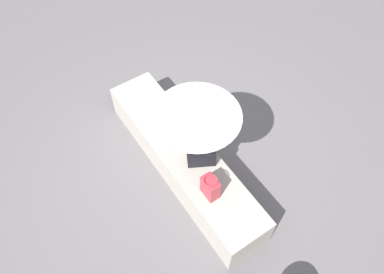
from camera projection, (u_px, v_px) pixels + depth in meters
ground_plane at (184, 169)px, 5.31m from camera, size 14.00×14.00×0.00m
stone_bench at (184, 159)px, 5.11m from camera, size 2.83×0.62×0.49m
person_seated at (201, 139)px, 4.52m from camera, size 0.41×0.51×0.90m
parasol at (197, 109)px, 4.04m from camera, size 0.97×0.97×1.10m
handbag_black at (210, 187)px, 4.43m from camera, size 0.22×0.16×0.32m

